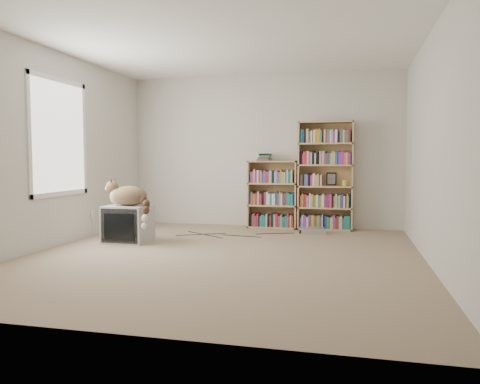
% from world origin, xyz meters
% --- Properties ---
extents(floor, '(4.50, 5.00, 0.01)m').
position_xyz_m(floor, '(0.00, 0.00, 0.00)').
color(floor, gray).
rests_on(floor, ground).
extents(wall_back, '(4.50, 0.02, 2.50)m').
position_xyz_m(wall_back, '(0.00, 2.50, 1.25)').
color(wall_back, beige).
rests_on(wall_back, floor).
extents(wall_front, '(4.50, 0.02, 2.50)m').
position_xyz_m(wall_front, '(0.00, -2.50, 1.25)').
color(wall_front, beige).
rests_on(wall_front, floor).
extents(wall_left, '(0.02, 5.00, 2.50)m').
position_xyz_m(wall_left, '(-2.25, 0.00, 1.25)').
color(wall_left, beige).
rests_on(wall_left, floor).
extents(wall_right, '(0.02, 5.00, 2.50)m').
position_xyz_m(wall_right, '(2.25, 0.00, 1.25)').
color(wall_right, beige).
rests_on(wall_right, floor).
extents(ceiling, '(4.50, 5.00, 0.02)m').
position_xyz_m(ceiling, '(0.00, 0.00, 2.50)').
color(ceiling, white).
rests_on(ceiling, wall_back).
extents(window, '(0.02, 1.22, 1.52)m').
position_xyz_m(window, '(-2.24, 0.20, 1.40)').
color(window, white).
rests_on(window, wall_left).
extents(crt_tv, '(0.57, 0.52, 0.49)m').
position_xyz_m(crt_tv, '(-1.49, 0.60, 0.24)').
color(crt_tv, '#ABABAE').
rests_on(crt_tv, floor).
extents(cat, '(0.74, 0.53, 0.59)m').
position_xyz_m(cat, '(-1.42, 0.55, 0.59)').
color(cat, '#3A2A17').
rests_on(cat, crt_tv).
extents(bookcase_tall, '(0.85, 0.30, 1.71)m').
position_xyz_m(bookcase_tall, '(1.04, 2.36, 0.82)').
color(bookcase_tall, '#AB7F55').
rests_on(bookcase_tall, floor).
extents(bookcase_short, '(0.79, 0.30, 1.09)m').
position_xyz_m(bookcase_short, '(0.20, 2.36, 0.50)').
color(bookcase_short, '#AB7F55').
rests_on(bookcase_short, floor).
extents(book_stack, '(0.20, 0.27, 0.11)m').
position_xyz_m(book_stack, '(0.06, 2.30, 1.15)').
color(book_stack, red).
rests_on(book_stack, bookcase_short).
extents(green_mug, '(0.08, 0.08, 0.09)m').
position_xyz_m(green_mug, '(1.34, 2.34, 0.74)').
color(green_mug, '#A2C839').
rests_on(green_mug, bookcase_tall).
extents(framed_print, '(0.15, 0.05, 0.21)m').
position_xyz_m(framed_print, '(1.13, 2.44, 0.80)').
color(framed_print, black).
rests_on(framed_print, bookcase_tall).
extents(dvd_player, '(0.41, 0.33, 0.08)m').
position_xyz_m(dvd_player, '(0.88, 1.89, 0.04)').
color(dvd_player, '#ACACB1').
rests_on(dvd_player, floor).
extents(wall_outlet, '(0.01, 0.08, 0.13)m').
position_xyz_m(wall_outlet, '(-2.24, 0.95, 0.32)').
color(wall_outlet, silver).
rests_on(wall_outlet, wall_left).
extents(floor_cables, '(1.20, 0.70, 0.01)m').
position_xyz_m(floor_cables, '(-0.15, 1.57, 0.00)').
color(floor_cables, black).
rests_on(floor_cables, floor).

